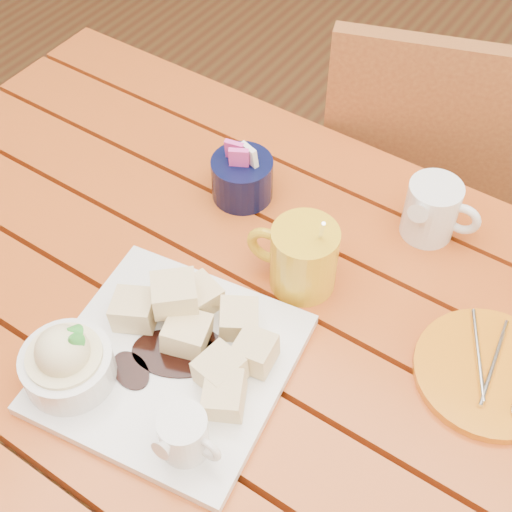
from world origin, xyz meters
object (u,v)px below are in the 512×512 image
Objects in this scene: coffee_mug_left at (302,257)px; orange_saucer at (490,373)px; table at (224,356)px; chair_far at (436,194)px; dessert_plate at (148,360)px.

orange_saucer is at bearing -8.68° from coffee_mug_left.
table is at bearing -162.43° from orange_saucer.
table is 6.59× the size of orange_saucer.
chair_far is (0.02, 0.50, -0.29)m from coffee_mug_left.
coffee_mug_left reaches higher than dessert_plate.
chair_far reaches higher than dessert_plate.
dessert_plate is (-0.02, -0.12, 0.14)m from table.
dessert_plate is 0.77m from chair_far.
chair_far is at bearing 82.34° from table.
dessert_plate is 1.71× the size of orange_saucer.
table is at bearing 81.73° from dessert_plate.
orange_saucer is at bearing 33.25° from dessert_plate.
chair_far is (0.10, 0.72, -0.27)m from dessert_plate.
dessert_plate is 2.12× the size of coffee_mug_left.
orange_saucer is (0.33, 0.10, 0.11)m from table.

